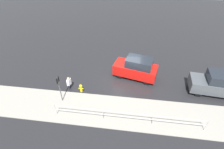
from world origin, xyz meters
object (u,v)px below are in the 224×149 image
parked_sedan (219,84)px  pedestrian (69,82)px  sign_post (59,86)px  fire_hydrant (81,88)px  moving_hatchback (136,68)px

parked_sedan → pedestrian: parked_sedan is taller
parked_sedan → sign_post: (12.57, 2.60, 0.58)m
fire_hydrant → pedestrian: bearing=-15.4°
parked_sedan → sign_post: bearing=11.7°
fire_hydrant → parked_sedan: bearing=-173.0°
moving_hatchback → fire_hydrant: moving_hatchback is taller
moving_hatchback → sign_post: 7.00m
pedestrian → sign_post: (0.12, 1.51, 0.90)m
pedestrian → sign_post: size_ratio=0.51×
moving_hatchback → sign_post: (5.78, 3.91, 0.55)m
moving_hatchback → sign_post: bearing=34.1°
moving_hatchback → parked_sedan: (-6.79, 1.31, -0.03)m
fire_hydrant → sign_post: 2.10m
pedestrian → sign_post: bearing=85.3°
moving_hatchback → pedestrian: 6.15m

